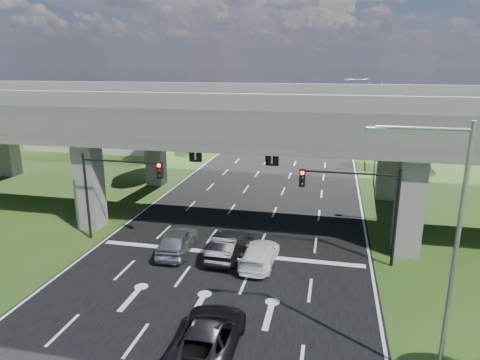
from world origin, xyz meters
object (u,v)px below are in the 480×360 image
at_px(streetlight_near, 444,241).
at_px(signal_left, 114,182).
at_px(car_white, 259,254).
at_px(signal_right, 359,197).
at_px(streetlight_beyond, 364,109).
at_px(car_silver, 177,241).
at_px(car_dark, 228,246).
at_px(streetlight_far, 374,124).
at_px(car_trailing, 208,337).

bearing_deg(streetlight_near, signal_left, 150.98).
relative_size(streetlight_near, car_white, 2.16).
relative_size(signal_right, car_white, 1.29).
bearing_deg(streetlight_beyond, car_silver, -109.77).
relative_size(car_silver, car_white, 1.02).
bearing_deg(streetlight_beyond, signal_right, -93.61).
height_order(streetlight_near, car_white, streetlight_near).
height_order(car_dark, car_white, car_dark).
bearing_deg(streetlight_near, streetlight_beyond, 90.00).
bearing_deg(car_silver, streetlight_near, 141.41).
xyz_separation_m(signal_right, streetlight_near, (2.27, -9.94, 1.66)).
height_order(signal_left, streetlight_far, streetlight_far).
distance_m(signal_right, signal_left, 15.65).
distance_m(streetlight_near, car_dark, 14.37).
bearing_deg(signal_right, car_trailing, -122.09).
bearing_deg(signal_right, streetlight_near, -77.12).
bearing_deg(car_white, streetlight_near, 135.19).
xyz_separation_m(streetlight_far, car_trailing, (-8.57, -30.09, -5.07)).
distance_m(car_white, car_trailing, 8.55).
bearing_deg(streetlight_far, signal_left, -131.78).
distance_m(streetlight_near, streetlight_beyond, 46.00).
bearing_deg(car_trailing, streetlight_far, -106.41).
bearing_deg(car_silver, streetlight_beyond, -114.27).
bearing_deg(signal_left, car_silver, -11.53).
bearing_deg(signal_left, streetlight_beyond, 63.57).
distance_m(streetlight_near, car_trailing, 9.96).
distance_m(signal_left, streetlight_near, 20.56).
xyz_separation_m(signal_right, car_dark, (-7.72, -0.94, -3.38)).
relative_size(signal_right, signal_left, 1.00).
distance_m(signal_right, car_trailing, 12.33).
distance_m(streetlight_beyond, car_dark, 38.66).
height_order(streetlight_near, streetlight_far, same).
distance_m(signal_right, streetlight_near, 10.33).
xyz_separation_m(signal_left, streetlight_near, (17.92, -9.94, 1.66)).
xyz_separation_m(signal_right, signal_left, (-15.65, 0.00, 0.00)).
bearing_deg(car_silver, signal_right, -179.61).
bearing_deg(streetlight_near, car_silver, 145.91).
height_order(signal_left, car_silver, signal_left).
xyz_separation_m(streetlight_near, streetlight_far, (0.00, 30.00, 0.00)).
height_order(signal_left, car_white, signal_left).
relative_size(streetlight_far, streetlight_beyond, 1.00).
distance_m(streetlight_beyond, car_white, 38.73).
height_order(car_dark, car_trailing, car_dark).
relative_size(streetlight_near, streetlight_beyond, 1.00).
bearing_deg(streetlight_far, streetlight_beyond, 90.00).
bearing_deg(car_dark, car_silver, 1.06).
xyz_separation_m(streetlight_beyond, car_white, (-7.88, -37.57, -5.14)).
relative_size(signal_right, car_dark, 1.28).
relative_size(signal_left, streetlight_near, 0.60).
height_order(streetlight_far, car_silver, streetlight_far).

